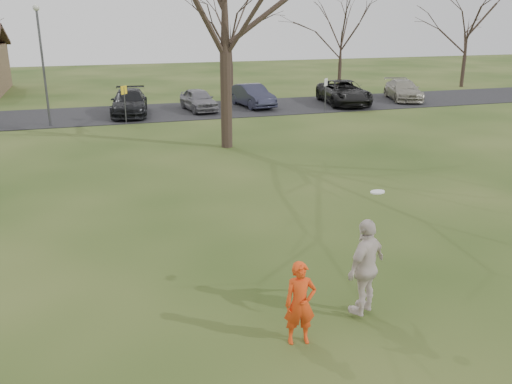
% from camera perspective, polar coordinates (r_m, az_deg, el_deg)
% --- Properties ---
extents(ground, '(120.00, 120.00, 0.00)m').
position_cam_1_polar(ground, '(10.88, 6.41, -13.98)').
color(ground, '#1E380F').
rests_on(ground, ground).
extents(parking_strip, '(62.00, 6.50, 0.04)m').
position_cam_1_polar(parking_strip, '(34.08, -10.57, 8.30)').
color(parking_strip, black).
rests_on(parking_strip, ground).
extents(player_defender, '(0.64, 0.47, 1.61)m').
position_cam_1_polar(player_defender, '(10.00, 4.70, -11.68)').
color(player_defender, '#E84013').
rests_on(player_defender, ground).
extents(car_3, '(2.64, 5.27, 1.47)m').
position_cam_1_polar(car_3, '(33.40, -13.28, 9.24)').
color(car_3, black).
rests_on(car_3, parking_strip).
extents(car_4, '(2.05, 4.11, 1.34)m').
position_cam_1_polar(car_4, '(34.19, -6.10, 9.71)').
color(car_4, slate).
rests_on(car_4, parking_strip).
extents(car_5, '(2.18, 4.51, 1.42)m').
position_cam_1_polar(car_5, '(35.46, -0.42, 10.19)').
color(car_5, '#28293D').
rests_on(car_5, parking_strip).
extents(car_6, '(3.32, 5.89, 1.55)m').
position_cam_1_polar(car_6, '(36.97, 9.30, 10.39)').
color(car_6, black).
rests_on(car_6, parking_strip).
extents(car_7, '(3.12, 5.03, 1.36)m').
position_cam_1_polar(car_7, '(39.70, 15.34, 10.38)').
color(car_7, gray).
rests_on(car_7, parking_strip).
extents(catching_play, '(1.25, 1.02, 2.51)m').
position_cam_1_polar(catching_play, '(10.87, 11.57, -7.74)').
color(catching_play, beige).
rests_on(catching_play, ground).
extents(lamp_post, '(0.34, 0.34, 6.27)m').
position_cam_1_polar(lamp_post, '(31.00, -21.80, 13.73)').
color(lamp_post, '#47474C').
rests_on(lamp_post, ground).
extents(sign_yellow, '(0.35, 0.35, 2.08)m').
position_cam_1_polar(sign_yellow, '(30.74, -13.78, 9.72)').
color(sign_yellow, '#47474C').
rests_on(sign_yellow, ground).
extents(sign_white, '(0.35, 0.35, 2.08)m').
position_cam_1_polar(sign_white, '(33.65, 7.39, 10.79)').
color(sign_white, '#47474C').
rests_on(sign_white, ground).
extents(small_tree_row, '(55.00, 5.90, 8.50)m').
position_cam_1_polar(small_tree_row, '(39.34, -5.28, 15.52)').
color(small_tree_row, '#352821').
rests_on(small_tree_row, ground).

